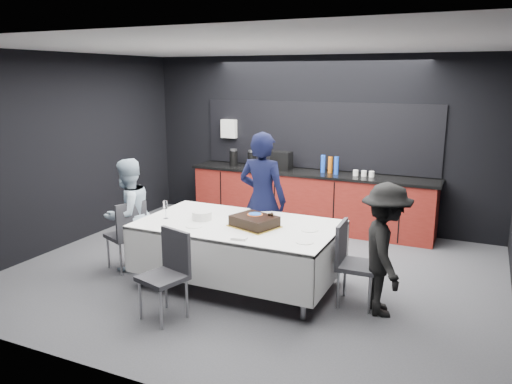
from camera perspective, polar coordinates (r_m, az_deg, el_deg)
ground at (r=6.48m, az=-0.38°, el=-9.27°), size 6.00×6.00×0.00m
room_shell at (r=6.02m, az=-0.40°, el=7.32°), size 6.04×5.04×2.82m
kitchenette at (r=8.28m, az=6.05°, el=-0.37°), size 4.10×0.64×2.05m
party_table at (r=5.92m, az=-2.04°, el=-4.87°), size 2.32×1.32×0.78m
cake_assembly at (r=5.72m, az=-0.17°, el=-3.36°), size 0.62×0.56×0.16m
plate_stack at (r=6.04m, az=-6.20°, el=-2.67°), size 0.24×0.24×0.10m
loose_plate_near at (r=5.80m, az=-7.10°, el=-3.86°), size 0.21×0.21×0.01m
loose_plate_right_a at (r=5.64m, az=6.14°, el=-4.33°), size 0.19×0.19×0.01m
loose_plate_right_b at (r=5.24m, az=5.58°, el=-5.70°), size 0.19×0.19×0.01m
loose_plate_far at (r=6.17m, az=-0.72°, el=-2.72°), size 0.22×0.22×0.01m
fork_pile at (r=5.30m, az=-1.94°, el=-5.30°), size 0.18×0.13×0.03m
champagne_flute at (r=6.12m, az=-10.32°, el=-1.57°), size 0.06×0.06×0.22m
chair_left at (r=6.60m, az=-14.42°, el=-4.31°), size 0.55×0.55×0.92m
chair_right at (r=5.58m, az=10.77°, el=-7.38°), size 0.44×0.44×0.92m
chair_near at (r=5.29m, az=-9.98°, el=-8.54°), size 0.52×0.52×0.92m
person_center at (r=6.50m, az=0.74°, el=-0.90°), size 0.66×0.44×1.78m
person_left at (r=6.64m, az=-14.39°, el=-2.52°), size 0.66×0.79×1.45m
person_right at (r=5.39m, az=14.52°, el=-6.41°), size 0.82×1.04×1.41m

